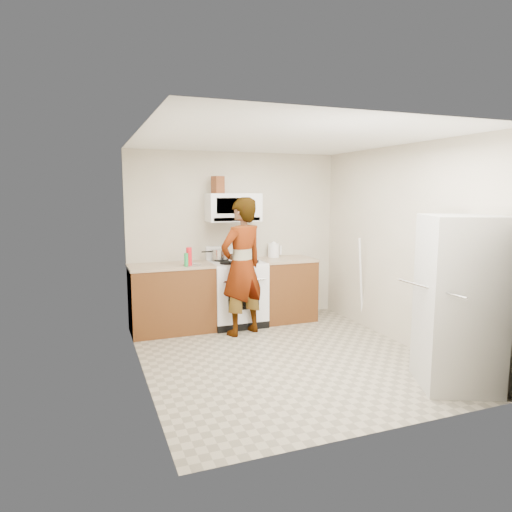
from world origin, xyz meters
name	(u,v)px	position (x,y,z in m)	size (l,w,h in m)	color
floor	(284,357)	(0.00, 0.00, 0.00)	(3.60, 3.60, 0.00)	gray
back_wall	(236,237)	(0.00, 1.79, 1.25)	(3.20, 0.02, 2.50)	beige
right_wall	(401,246)	(1.59, 0.00, 1.25)	(0.02, 3.60, 2.50)	beige
cabinet_left	(172,299)	(-1.04, 1.49, 0.45)	(1.12, 0.62, 0.90)	brown
counter_left	(171,266)	(-1.04, 1.49, 0.92)	(1.14, 0.64, 0.04)	tan
cabinet_right	(285,290)	(0.68, 1.49, 0.45)	(0.80, 0.62, 0.90)	brown
counter_right	(286,259)	(0.68, 1.49, 0.92)	(0.82, 0.64, 0.04)	tan
gas_range	(236,292)	(-0.10, 1.48, 0.49)	(0.76, 0.65, 1.13)	white
microwave	(233,207)	(-0.10, 1.61, 1.70)	(0.76, 0.38, 0.40)	white
person	(242,267)	(-0.16, 1.04, 0.93)	(0.68, 0.44, 1.85)	tan
fridge	(459,302)	(1.28, -1.30, 0.85)	(0.70, 0.70, 1.70)	beige
kettle	(274,250)	(0.57, 1.68, 1.04)	(0.17, 0.17, 0.20)	white
jug	(218,185)	(-0.33, 1.58, 2.02)	(0.14, 0.14, 0.24)	#622F17
saucepan	(220,254)	(-0.29, 1.66, 1.02)	(0.25, 0.25, 0.14)	silver
tray	(243,260)	(-0.02, 1.41, 0.96)	(0.25, 0.16, 0.05)	white
bottle_spray	(189,257)	(-0.82, 1.30, 1.06)	(0.07, 0.07, 0.25)	red
bottle_hot_sauce	(186,259)	(-0.85, 1.35, 1.02)	(0.05, 0.05, 0.17)	#E75919
bottle_green_cap	(186,260)	(-0.87, 1.28, 1.02)	(0.06, 0.06, 0.18)	green
pot_lid	(192,265)	(-0.78, 1.34, 0.94)	(0.25, 0.25, 0.01)	silver
broom	(361,282)	(1.54, 0.78, 0.65)	(0.03, 0.03, 1.30)	white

